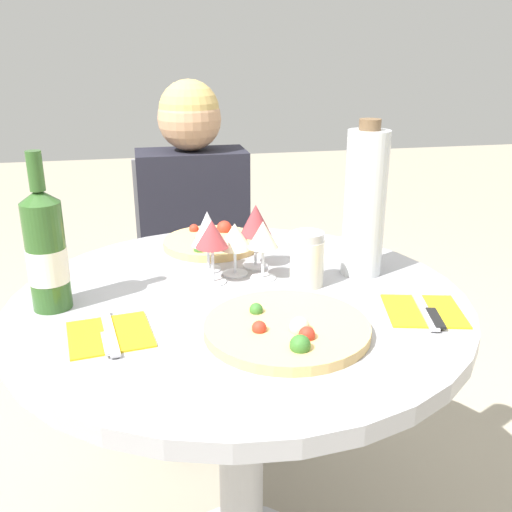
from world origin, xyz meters
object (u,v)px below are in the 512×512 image
object	(u,v)px
chair_behind_diner	(195,287)
pizza_large	(287,328)
wine_bottle	(46,251)
tall_carafe	(365,203)
dining_table	(240,351)
seated_diner	(197,271)

from	to	relation	value
chair_behind_diner	pizza_large	size ratio (longest dim) A/B	2.87
wine_bottle	tall_carafe	distance (m)	0.70
pizza_large	wine_bottle	bearing A→B (deg)	154.48
dining_table	pizza_large	world-z (taller)	pizza_large
dining_table	tall_carafe	size ratio (longest dim) A/B	2.74
chair_behind_diner	tall_carafe	size ratio (longest dim) A/B	2.50
chair_behind_diner	seated_diner	world-z (taller)	seated_diner
pizza_large	chair_behind_diner	bearing A→B (deg)	94.13
tall_carafe	wine_bottle	bearing A→B (deg)	-175.51
chair_behind_diner	pizza_large	xyz separation A→B (m)	(0.08, -1.05, 0.35)
seated_diner	wine_bottle	world-z (taller)	seated_diner
seated_diner	dining_table	bearing A→B (deg)	91.53
tall_carafe	dining_table	bearing A→B (deg)	-166.27
dining_table	pizza_large	distance (m)	0.25
seated_diner	tall_carafe	distance (m)	0.83
chair_behind_diner	seated_diner	bearing A→B (deg)	90.00
dining_table	tall_carafe	world-z (taller)	tall_carafe
wine_bottle	tall_carafe	bearing A→B (deg)	4.49
seated_diner	tall_carafe	world-z (taller)	seated_diner
seated_diner	pizza_large	world-z (taller)	seated_diner
chair_behind_diner	tall_carafe	bearing A→B (deg)	112.56
wine_bottle	seated_diner	bearing A→B (deg)	62.45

